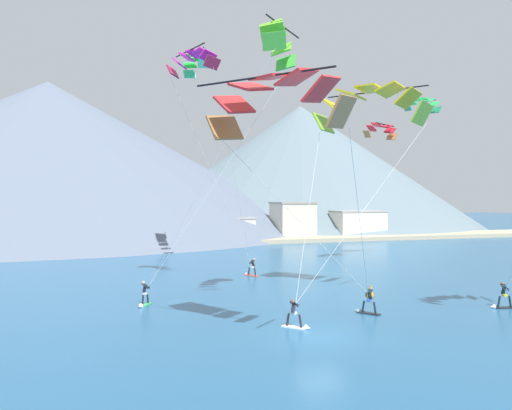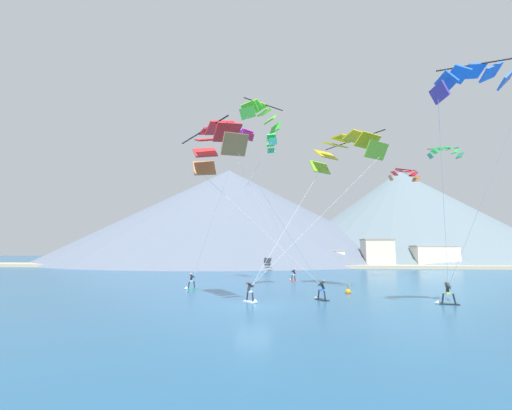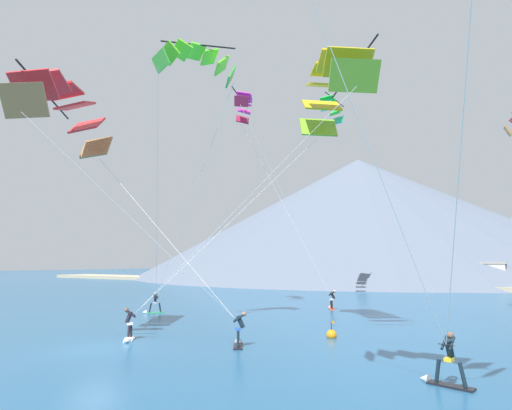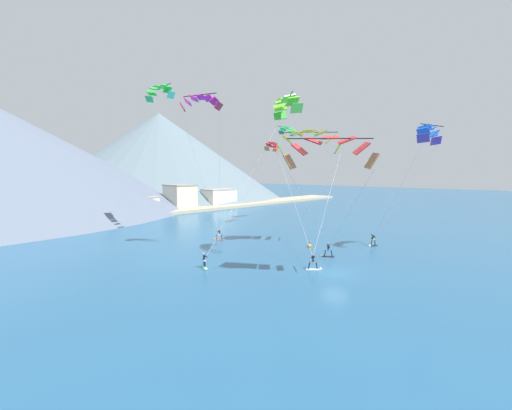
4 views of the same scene
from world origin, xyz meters
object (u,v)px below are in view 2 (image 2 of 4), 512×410
at_px(parafoil_kite_near_lead, 476,81).
at_px(parafoil_kite_far_left, 345,148).
at_px(kitesurfer_near_trail, 190,284).
at_px(parafoil_kite_far_right, 242,138).
at_px(race_marker_buoy, 348,292).
at_px(kitesurfer_far_left, 251,296).
at_px(kitesurfer_mid_center, 320,293).
at_px(parafoil_kite_mid_center, 215,143).
at_px(parafoil_kite_near_trail, 260,115).
at_px(parafoil_kite_distant_low_drift, 271,141).
at_px(parafoil_kite_distant_mid_solo, 404,173).
at_px(kitesurfer_far_right, 293,277).
at_px(parafoil_kite_distant_high_outer, 445,151).
at_px(kitesurfer_near_lead, 445,297).

xyz_separation_m(parafoil_kite_near_lead, parafoil_kite_far_left, (-6.16, 13.16, -0.29)).
distance_m(kitesurfer_near_trail, parafoil_kite_far_right, 19.85).
bearing_deg(race_marker_buoy, kitesurfer_far_left, -143.23).
bearing_deg(parafoil_kite_far_left, kitesurfer_mid_center, -123.35).
bearing_deg(parafoil_kite_mid_center, parafoil_kite_near_trail, 68.63).
relative_size(kitesurfer_near_trail, parafoil_kite_distant_low_drift, 0.29).
distance_m(kitesurfer_far_left, parafoil_kite_distant_mid_solo, 33.45).
xyz_separation_m(parafoil_kite_mid_center, parafoil_kite_far_right, (-0.40, 17.99, 6.40)).
bearing_deg(parafoil_kite_distant_mid_solo, parafoil_kite_near_trail, -137.00).
distance_m(kitesurfer_mid_center, kitesurfer_far_right, 17.62).
xyz_separation_m(parafoil_kite_near_trail, parafoil_kite_far_left, (8.64, 2.72, -2.88)).
distance_m(kitesurfer_near_trail, kitesurfer_mid_center, 14.96).
distance_m(kitesurfer_mid_center, race_marker_buoy, 5.43).
height_order(parafoil_kite_near_lead, parafoil_kite_distant_high_outer, parafoil_kite_distant_high_outer).
distance_m(kitesurfer_near_lead, parafoil_kite_mid_center, 21.50).
bearing_deg(parafoil_kite_distant_low_drift, parafoil_kite_far_right, -102.22).
xyz_separation_m(kitesurfer_far_left, parafoil_kite_distant_low_drift, (0.20, 29.29, 22.38)).
height_order(kitesurfer_far_right, parafoil_kite_mid_center, parafoil_kite_mid_center).
xyz_separation_m(kitesurfer_far_left, kitesurfer_far_right, (3.53, 19.51, -0.00)).
height_order(kitesurfer_mid_center, parafoil_kite_far_right, parafoil_kite_far_right).
relative_size(kitesurfer_near_lead, kitesurfer_mid_center, 1.04).
xyz_separation_m(kitesurfer_far_right, parafoil_kite_distant_high_outer, (22.90, 4.50, 18.27)).
bearing_deg(kitesurfer_far_left, parafoil_kite_distant_mid_solo, 48.61).
distance_m(parafoil_kite_near_lead, parafoil_kite_distant_mid_solo, 29.01).
bearing_deg(kitesurfer_near_lead, parafoil_kite_mid_center, -168.85).
bearing_deg(race_marker_buoy, kitesurfer_near_lead, -43.06).
bearing_deg(kitesurfer_far_left, race_marker_buoy, 36.77).
height_order(parafoil_kite_near_lead, race_marker_buoy, parafoil_kite_near_lead).
bearing_deg(kitesurfer_far_left, parafoil_kite_mid_center, -130.00).
height_order(kitesurfer_far_right, parafoil_kite_far_left, parafoil_kite_far_left).
xyz_separation_m(kitesurfer_mid_center, parafoil_kite_near_trail, (-5.31, 2.35, 17.00)).
height_order(kitesurfer_near_trail, parafoil_kite_distant_low_drift, parafoil_kite_distant_low_drift).
height_order(parafoil_kite_near_trail, race_marker_buoy, parafoil_kite_near_trail).
distance_m(kitesurfer_far_left, race_marker_buoy, 10.89).
bearing_deg(kitesurfer_far_right, kitesurfer_mid_center, -82.98).
bearing_deg(kitesurfer_far_right, parafoil_kite_near_lead, -65.53).
relative_size(parafoil_kite_distant_low_drift, parafoil_kite_distant_mid_solo, 1.29).
height_order(parafoil_kite_near_trail, parafoil_kite_far_left, parafoil_kite_near_trail).
xyz_separation_m(kitesurfer_near_lead, kitesurfer_near_trail, (-22.79, 8.31, -0.06)).
height_order(parafoil_kite_mid_center, parafoil_kite_distant_mid_solo, parafoil_kite_distant_mid_solo).
bearing_deg(kitesurfer_far_right, parafoil_kite_distant_high_outer, 11.12).
relative_size(parafoil_kite_mid_center, parafoil_kite_distant_low_drift, 2.02).
distance_m(parafoil_kite_near_trail, race_marker_buoy, 19.39).
bearing_deg(parafoil_kite_distant_low_drift, parafoil_kite_far_left, -68.33).
distance_m(kitesurfer_mid_center, parafoil_kite_distant_mid_solo, 28.95).
bearing_deg(parafoil_kite_distant_mid_solo, kitesurfer_near_trail, -153.47).
height_order(parafoil_kite_near_trail, parafoil_kite_far_right, parafoil_kite_far_right).
bearing_deg(parafoil_kite_mid_center, parafoil_kite_far_right, 91.27).
xyz_separation_m(parafoil_kite_near_lead, parafoil_kite_mid_center, (-17.67, 3.10, -2.59)).
distance_m(kitesurfer_near_trail, parafoil_kite_mid_center, 17.48).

